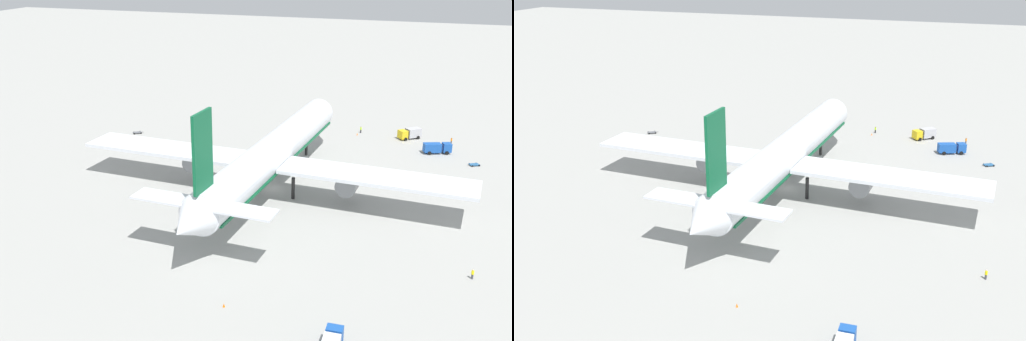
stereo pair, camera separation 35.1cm
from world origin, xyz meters
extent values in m
plane|color=#9E9E99|center=(0.00, 0.00, 0.00)|extent=(600.00, 600.00, 0.00)
cylinder|color=silver|center=(0.00, 0.00, 7.95)|extent=(65.80, 10.53, 7.05)
cone|color=silver|center=(35.53, -1.90, 7.95)|extent=(6.00, 7.20, 6.91)
cone|color=silver|center=(-36.23, 1.93, 7.95)|extent=(7.40, 7.07, 6.70)
cube|color=#0C5933|center=(-30.71, 1.64, 17.75)|extent=(6.02, 0.82, 12.55)
cube|color=silver|center=(-30.87, 8.15, 9.36)|extent=(4.97, 11.09, 0.36)
cube|color=silver|center=(-31.56, -4.82, 9.36)|extent=(4.97, 11.09, 0.36)
cube|color=silver|center=(-2.11, 21.87, 6.89)|extent=(10.93, 36.83, 0.70)
cylinder|color=slate|center=(-1.41, 16.36, 4.77)|extent=(6.13, 3.85, 3.54)
cube|color=silver|center=(-4.43, -21.52, 6.89)|extent=(10.93, 36.83, 0.70)
cylinder|color=slate|center=(-3.14, -16.12, 4.53)|extent=(5.85, 4.31, 4.02)
cylinder|color=black|center=(22.90, -1.22, 2.21)|extent=(0.70, 0.70, 4.42)
cylinder|color=black|center=(-2.98, 5.69, 2.21)|extent=(0.70, 0.70, 4.42)
cylinder|color=black|center=(-3.57, -5.34, 2.21)|extent=(0.70, 0.70, 4.42)
cube|color=#0C5933|center=(0.00, 0.00, 6.01)|extent=(63.16, 10.04, 0.50)
cube|color=#194CA5|center=(34.86, -32.81, 1.51)|extent=(2.63, 2.55, 2.11)
cube|color=#194CA5|center=(33.65, -29.53, 1.49)|extent=(3.35, 4.50, 2.07)
cube|color=black|center=(35.10, -33.45, 2.03)|extent=(1.67, 0.68, 0.93)
cylinder|color=black|center=(35.78, -32.27, 0.45)|extent=(0.59, 0.95, 0.90)
cylinder|color=black|center=(33.82, -32.99, 0.45)|extent=(0.59, 0.95, 0.90)
cylinder|color=black|center=(34.34, -28.37, 0.45)|extent=(0.59, 0.95, 0.90)
cylinder|color=black|center=(32.38, -29.10, 0.45)|extent=(0.59, 0.95, 0.90)
cube|color=#194CA5|center=(-47.01, -22.83, 1.60)|extent=(1.59, 2.14, 2.29)
cube|color=black|center=(-46.47, -22.81, 2.17)|extent=(0.13, 1.77, 1.01)
cube|color=yellow|center=(42.42, -21.67, 1.48)|extent=(2.88, 2.83, 2.06)
cube|color=#B2B2B7|center=(44.53, -24.11, 1.58)|extent=(4.13, 4.28, 2.25)
cube|color=black|center=(42.01, -21.19, 2.00)|extent=(1.49, 1.30, 0.91)
cylinder|color=black|center=(41.68, -22.54, 0.45)|extent=(0.82, 0.88, 0.90)
cylinder|color=black|center=(43.39, -21.07, 0.45)|extent=(0.82, 0.88, 0.90)
cylinder|color=black|center=(44.18, -25.44, 0.45)|extent=(0.82, 0.88, 0.90)
cylinder|color=black|center=(45.89, -23.96, 0.45)|extent=(0.82, 0.88, 0.90)
cube|color=#26598C|center=(28.04, -39.26, 0.28)|extent=(2.32, 2.61, 0.15)
cylinder|color=#333338|center=(27.33, -38.05, 0.28)|extent=(0.37, 0.56, 0.08)
cylinder|color=black|center=(27.01, -38.89, 0.20)|extent=(0.31, 0.41, 0.40)
cylinder|color=black|center=(28.22, -38.18, 0.20)|extent=(0.31, 0.41, 0.40)
cylinder|color=black|center=(27.86, -40.33, 0.20)|extent=(0.31, 0.41, 0.40)
cylinder|color=black|center=(29.07, -39.63, 0.20)|extent=(0.31, 0.41, 0.40)
cube|color=#595B60|center=(25.24, 45.63, 0.28)|extent=(2.47, 2.60, 0.15)
cylinder|color=#333338|center=(26.12, 44.52, 0.28)|extent=(0.43, 0.52, 0.08)
cylinder|color=black|center=(26.31, 45.40, 0.20)|extent=(0.34, 0.39, 0.40)
cylinder|color=black|center=(25.22, 44.53, 0.20)|extent=(0.34, 0.39, 0.40)
cylinder|color=black|center=(25.27, 46.72, 0.20)|extent=(0.34, 0.39, 0.40)
cylinder|color=black|center=(24.17, 45.85, 0.20)|extent=(0.34, 0.39, 0.40)
cylinder|color=black|center=(45.07, -10.50, 0.43)|extent=(0.45, 0.45, 0.86)
cylinder|color=#B2F219|center=(45.07, -10.50, 1.18)|extent=(0.56, 0.56, 0.64)
sphere|color=#8C6647|center=(45.07, -10.50, 1.62)|extent=(0.23, 0.23, 0.23)
cylinder|color=#3F3F47|center=(42.86, -33.69, 0.41)|extent=(0.45, 0.45, 0.82)
cylinder|color=orange|center=(42.86, -33.69, 1.13)|extent=(0.56, 0.56, 0.62)
sphere|color=#8C6647|center=(42.86, -33.69, 1.55)|extent=(0.22, 0.22, 0.22)
cylinder|color=#3F3F47|center=(-24.36, -39.11, 0.40)|extent=(0.35, 0.35, 0.81)
cylinder|color=yellow|center=(-24.36, -39.11, 1.11)|extent=(0.44, 0.44, 0.60)
sphere|color=beige|center=(-24.36, -39.11, 1.52)|extent=(0.22, 0.22, 0.22)
cone|color=orange|center=(-43.44, -6.56, 0.28)|extent=(0.36, 0.36, 0.55)
cone|color=orange|center=(42.70, -9.98, 0.28)|extent=(0.36, 0.36, 0.55)
camera|label=1|loc=(-109.79, -34.02, 47.22)|focal=42.35mm
camera|label=2|loc=(-109.67, -34.35, 47.22)|focal=42.35mm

